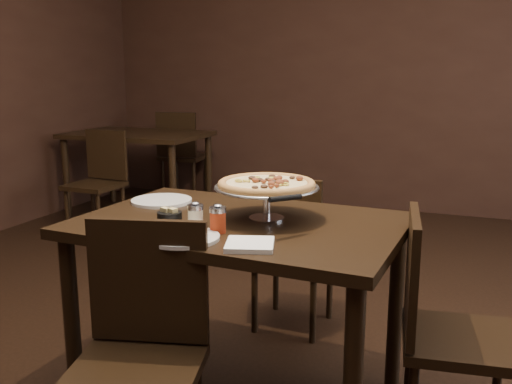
% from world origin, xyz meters
% --- Properties ---
extents(room, '(6.04, 7.04, 2.84)m').
position_xyz_m(room, '(0.06, 0.03, 1.40)').
color(room, black).
rests_on(room, ground).
extents(dining_table, '(1.29, 0.90, 0.78)m').
position_xyz_m(dining_table, '(-0.08, -0.11, 0.68)').
color(dining_table, black).
rests_on(dining_table, ground).
extents(background_table, '(1.25, 0.83, 0.78)m').
position_xyz_m(background_table, '(-2.20, 2.47, 0.68)').
color(background_table, black).
rests_on(background_table, ground).
extents(pizza_stand, '(0.41, 0.41, 0.17)m').
position_xyz_m(pizza_stand, '(0.01, -0.06, 0.92)').
color(pizza_stand, silver).
rests_on(pizza_stand, dining_table).
extents(parmesan_shaker, '(0.06, 0.06, 0.11)m').
position_xyz_m(parmesan_shaker, '(-0.18, -0.29, 0.83)').
color(parmesan_shaker, beige).
rests_on(parmesan_shaker, dining_table).
extents(pepper_flake_shaker, '(0.06, 0.06, 0.11)m').
position_xyz_m(pepper_flake_shaker, '(-0.09, -0.30, 0.83)').
color(pepper_flake_shaker, maroon).
rests_on(pepper_flake_shaker, dining_table).
extents(packet_caddy, '(0.09, 0.09, 0.07)m').
position_xyz_m(packet_caddy, '(-0.29, -0.29, 0.81)').
color(packet_caddy, black).
rests_on(packet_caddy, dining_table).
extents(napkin_stack, '(0.20, 0.20, 0.02)m').
position_xyz_m(napkin_stack, '(0.09, -0.42, 0.79)').
color(napkin_stack, white).
rests_on(napkin_stack, dining_table).
extents(plate_left, '(0.27, 0.27, 0.01)m').
position_xyz_m(plate_left, '(-0.52, 0.05, 0.79)').
color(plate_left, silver).
rests_on(plate_left, dining_table).
extents(plate_near, '(0.26, 0.26, 0.01)m').
position_xyz_m(plate_near, '(-0.16, -0.42, 0.78)').
color(plate_near, silver).
rests_on(plate_near, dining_table).
extents(serving_spatula, '(0.17, 0.17, 0.02)m').
position_xyz_m(serving_spatula, '(0.15, -0.25, 0.91)').
color(serving_spatula, silver).
rests_on(serving_spatula, pizza_stand).
extents(chair_far, '(0.40, 0.40, 0.84)m').
position_xyz_m(chair_far, '(-0.09, 0.59, 0.46)').
color(chair_far, black).
rests_on(chair_far, ground).
extents(chair_near, '(0.50, 0.50, 0.87)m').
position_xyz_m(chair_near, '(-0.20, -0.66, 0.48)').
color(chair_near, black).
rests_on(chair_near, ground).
extents(chair_side, '(0.45, 0.45, 0.87)m').
position_xyz_m(chair_side, '(0.70, -0.11, 0.47)').
color(chair_side, black).
rests_on(chair_side, ground).
extents(bg_chair_far, '(0.47, 0.47, 0.93)m').
position_xyz_m(bg_chair_far, '(-2.12, 3.17, 0.51)').
color(bg_chair_far, black).
rests_on(bg_chair_far, ground).
extents(bg_chair_near, '(0.42, 0.42, 0.86)m').
position_xyz_m(bg_chair_near, '(-2.17, 1.82, 0.47)').
color(bg_chair_near, black).
rests_on(bg_chair_near, ground).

